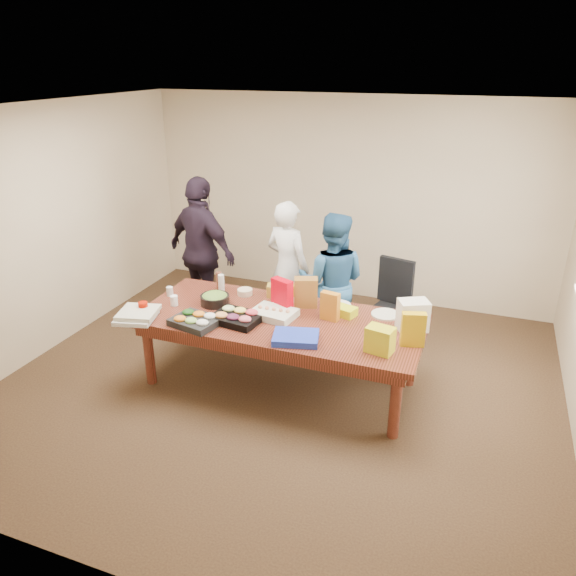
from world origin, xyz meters
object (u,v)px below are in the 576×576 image
at_px(office_chair, 391,309).
at_px(person_right, 332,283).
at_px(salad_bowl, 215,300).
at_px(conference_table, 280,351).
at_px(sheet_cake, 274,314).
at_px(person_center, 288,268).

height_order(office_chair, person_right, person_right).
bearing_deg(salad_bowl, person_right, 40.93).
distance_m(conference_table, person_right, 1.06).
height_order(office_chair, sheet_cake, office_chair).
relative_size(conference_table, office_chair, 2.85).
distance_m(conference_table, office_chair, 1.47).
bearing_deg(sheet_cake, conference_table, 9.03).
xyz_separation_m(sheet_cake, salad_bowl, (-0.68, 0.07, 0.01)).
xyz_separation_m(conference_table, salad_bowl, (-0.75, 0.07, 0.42)).
distance_m(sheet_cake, salad_bowl, 0.69).
bearing_deg(sheet_cake, salad_bowl, -177.36).
distance_m(office_chair, sheet_cake, 1.53).
height_order(conference_table, person_center, person_center).
bearing_deg(sheet_cake, person_center, 112.64).
xyz_separation_m(person_center, salad_bowl, (-0.38, -1.12, -0.01)).
relative_size(conference_table, sheet_cake, 6.70).
relative_size(conference_table, salad_bowl, 9.28).
relative_size(person_center, person_right, 1.01).
distance_m(conference_table, person_center, 1.32).
height_order(office_chair, salad_bowl, office_chair).
distance_m(office_chair, salad_bowl, 1.99).
relative_size(conference_table, person_right, 1.75).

